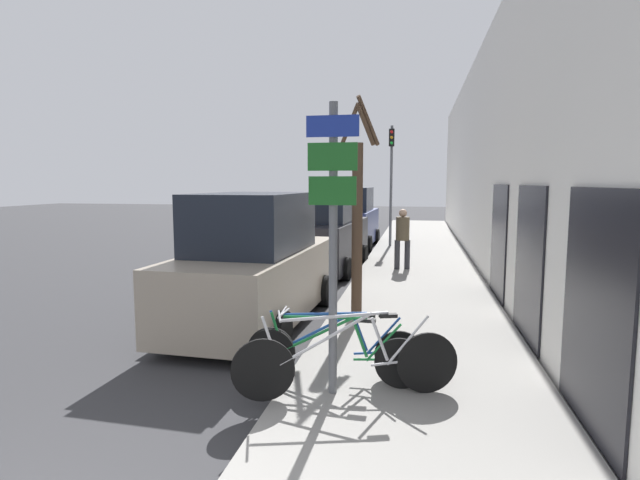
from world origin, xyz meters
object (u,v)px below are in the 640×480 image
at_px(bicycle_1, 334,353).
at_px(parked_car_1, 324,236).
at_px(parked_car_0, 256,266).
at_px(bicycle_0, 347,361).
at_px(traffic_light, 391,169).
at_px(parked_car_2, 349,221).
at_px(street_tree, 358,218).
at_px(bicycle_2, 334,348).
at_px(signpost, 333,231).
at_px(pedestrian_near, 403,235).

bearing_deg(bicycle_1, parked_car_1, 13.82).
xyz_separation_m(parked_car_0, parked_car_1, (0.20, 5.58, -0.04)).
height_order(bicycle_0, traffic_light, traffic_light).
relative_size(parked_car_2, street_tree, 1.06).
bearing_deg(bicycle_2, bicycle_1, -177.26).
bearing_deg(signpost, bicycle_0, -23.65).
bearing_deg(bicycle_2, street_tree, -3.91).
xyz_separation_m(parked_car_2, traffic_light, (1.61, -0.27, 1.97)).
bearing_deg(traffic_light, bicycle_2, -89.83).
bearing_deg(street_tree, pedestrian_near, 82.65).
bearing_deg(parked_car_0, bicycle_2, -51.69).
xyz_separation_m(parked_car_1, parked_car_2, (0.02, 5.26, 0.04)).
relative_size(signpost, street_tree, 0.84).
relative_size(bicycle_1, street_tree, 0.56).
bearing_deg(traffic_light, street_tree, -90.21).
xyz_separation_m(parked_car_0, pedestrian_near, (2.44, 5.41, 0.06)).
distance_m(parked_car_1, street_tree, 5.53).
distance_m(bicycle_2, traffic_light, 13.39).
relative_size(bicycle_2, parked_car_2, 0.53).
height_order(parked_car_0, parked_car_1, parked_car_0).
bearing_deg(signpost, parked_car_2, 97.00).
bearing_deg(signpost, street_tree, 92.24).
bearing_deg(traffic_light, parked_car_1, -108.13).
distance_m(signpost, street_tree, 3.42).
bearing_deg(parked_car_2, bicycle_2, -81.31).
distance_m(signpost, parked_car_1, 8.86).
distance_m(bicycle_1, parked_car_0, 3.38).
relative_size(bicycle_2, pedestrian_near, 1.31).
height_order(signpost, traffic_light, traffic_light).
distance_m(bicycle_1, parked_car_2, 13.70).
height_order(signpost, bicycle_1, signpost).
relative_size(signpost, parked_car_0, 0.67).
height_order(bicycle_2, parked_car_1, parked_car_1).
distance_m(signpost, pedestrian_near, 8.53).
height_order(parked_car_2, street_tree, street_tree).
relative_size(parked_car_0, parked_car_2, 1.17).
bearing_deg(bicycle_0, parked_car_2, -10.28).
bearing_deg(parked_car_0, bicycle_0, -53.75).
bearing_deg(parked_car_0, traffic_light, 82.59).
xyz_separation_m(bicycle_0, street_tree, (-0.31, 3.49, 1.36)).
relative_size(bicycle_1, pedestrian_near, 1.31).
bearing_deg(parked_car_1, signpost, -74.99).
distance_m(bicycle_2, parked_car_2, 13.53).
height_order(bicycle_2, traffic_light, traffic_light).
bearing_deg(bicycle_2, bicycle_0, -162.67).
xyz_separation_m(parked_car_1, pedestrian_near, (2.25, -0.17, 0.09)).
xyz_separation_m(signpost, parked_car_1, (-1.73, 8.64, -1.00)).
bearing_deg(parked_car_1, traffic_light, 75.55).
xyz_separation_m(parked_car_2, street_tree, (1.57, -10.48, 0.87)).
bearing_deg(street_tree, signpost, -87.76).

